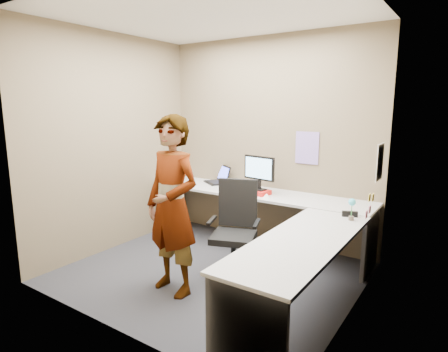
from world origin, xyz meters
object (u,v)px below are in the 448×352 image
Objects in this scene: desk at (263,219)px; office_chair at (235,238)px; monitor at (259,170)px; person at (172,206)px.

desk is 0.38m from office_chair.
monitor is at bearing 123.96° from desk.
monitor is (-0.34, 0.51, 0.45)m from desk.
desk is 1.71× the size of person.
person reaches higher than desk.
office_chair is (-0.19, -0.28, -0.17)m from desk.
office_chair reaches higher than desk.
person is at bearing -136.88° from office_chair.
monitor reaches higher than office_chair.
person is (-0.16, -1.42, -0.16)m from monitor.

